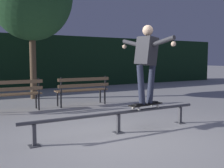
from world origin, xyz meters
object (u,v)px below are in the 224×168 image
(grind_rail, at_px, (118,116))
(skateboarder, at_px, (146,58))
(park_bench_leftmost, at_px, (11,92))
(skateboard, at_px, (146,105))
(park_bench_left_center, at_px, (83,88))

(grind_rail, bearing_deg, skateboarder, 0.04)
(grind_rail, distance_m, park_bench_leftmost, 3.41)
(grind_rail, distance_m, skateboarder, 1.28)
(park_bench_leftmost, bearing_deg, skateboard, -56.32)
(skateboarder, xyz_separation_m, park_bench_leftmost, (-2.06, 3.09, -0.89))
(park_bench_left_center, bearing_deg, skateboarder, -89.58)
(skateboard, xyz_separation_m, skateboarder, (0.00, 0.00, 0.94))
(skateboard, bearing_deg, grind_rail, -180.00)
(skateboard, xyz_separation_m, park_bench_left_center, (-0.02, 3.09, 0.05))
(grind_rail, distance_m, park_bench_left_center, 3.16)
(grind_rail, height_order, skateboard, skateboard)
(grind_rail, bearing_deg, skateboard, 0.00)
(park_bench_leftmost, height_order, park_bench_left_center, same)
(skateboarder, distance_m, park_bench_leftmost, 3.82)
(grind_rail, xyz_separation_m, park_bench_leftmost, (-1.42, 3.09, 0.22))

